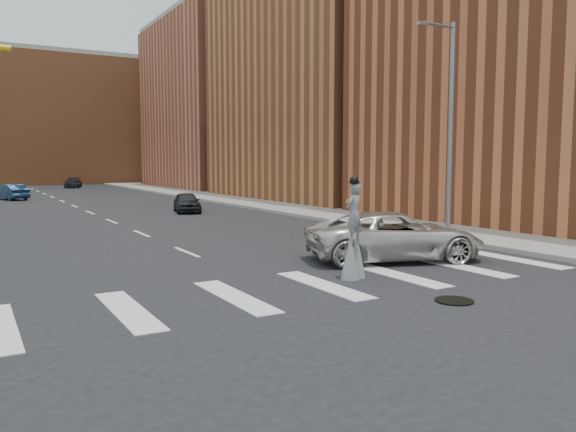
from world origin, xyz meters
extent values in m
plane|color=black|center=(0.00, 0.00, 0.00)|extent=(160.00, 160.00, 0.00)
cube|color=gray|center=(12.50, 25.00, 0.09)|extent=(5.00, 90.00, 0.18)
cylinder|color=black|center=(3.00, -2.00, 0.02)|extent=(0.90, 0.90, 0.04)
cube|color=#9F4A2B|center=(22.00, 8.00, 11.00)|extent=(16.00, 20.00, 22.00)
cube|color=#A95E35|center=(22.00, 30.00, 12.00)|extent=(16.00, 22.00, 24.00)
cube|color=#B86244|center=(22.00, 54.00, 10.00)|extent=(16.00, 22.00, 20.00)
cube|color=#A95E35|center=(6.00, 78.00, 9.00)|extent=(26.00, 14.00, 18.00)
cylinder|color=slate|center=(11.00, 6.00, 4.50)|extent=(0.20, 0.20, 9.00)
cylinder|color=slate|center=(10.20, 6.00, 8.80)|extent=(1.80, 0.12, 0.12)
cube|color=slate|center=(9.30, 6.00, 8.75)|extent=(0.50, 0.18, 0.12)
cylinder|color=black|center=(2.66, 1.36, 0.51)|extent=(0.07, 0.07, 1.02)
cylinder|color=black|center=(2.36, 1.25, 0.51)|extent=(0.07, 0.07, 1.02)
cone|color=slate|center=(2.66, 1.36, 0.64)|extent=(0.52, 0.52, 1.27)
cone|color=slate|center=(2.36, 1.25, 0.64)|extent=(0.52, 0.52, 1.27)
imported|color=slate|center=(2.51, 1.31, 1.85)|extent=(0.71, 0.59, 1.67)
sphere|color=black|center=(2.51, 1.31, 2.75)|extent=(0.26, 0.26, 0.26)
cylinder|color=black|center=(2.51, 1.31, 2.70)|extent=(0.34, 0.34, 0.02)
cube|color=yellow|center=(2.46, 1.44, 2.31)|extent=(0.22, 0.05, 0.10)
imported|color=beige|center=(5.45, 3.00, 0.81)|extent=(6.40, 4.43, 1.62)
imported|color=black|center=(5.48, 23.24, 0.65)|extent=(2.39, 4.06, 1.30)
imported|color=#162D4D|center=(-3.48, 41.73, 0.67)|extent=(2.64, 4.33, 1.35)
imported|color=black|center=(4.70, 62.04, 0.63)|extent=(2.86, 4.66, 1.26)
camera|label=1|loc=(-6.83, -11.25, 3.29)|focal=35.00mm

